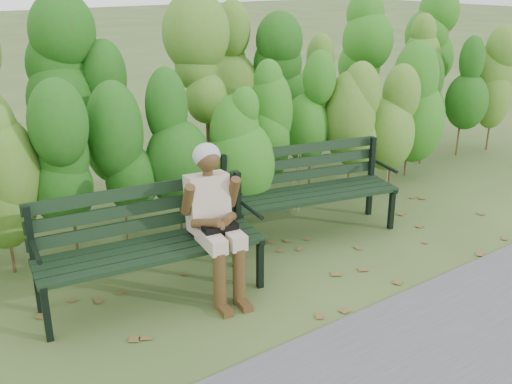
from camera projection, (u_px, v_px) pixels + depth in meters
ground at (277, 275)px, 5.78m from camera, size 80.00×80.00×0.00m
hedge_band at (178, 112)px, 6.75m from camera, size 11.04×1.67×2.42m
leaf_litter at (265, 291)px, 5.48m from camera, size 5.76×2.27×0.01m
bench_left at (147, 236)px, 5.24m from camera, size 2.04×0.94×0.98m
bench_right at (306, 183)px, 6.57m from camera, size 2.00×1.05×0.96m
seated_woman at (214, 211)px, 5.24m from camera, size 0.55×0.80×1.37m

